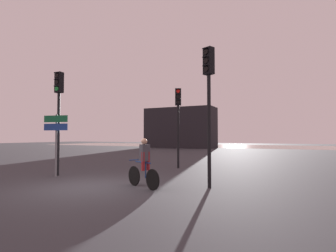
{
  "coord_description": "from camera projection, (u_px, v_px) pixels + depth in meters",
  "views": [
    {
      "loc": [
        6.1,
        -6.77,
        1.68
      ],
      "look_at": [
        0.5,
        5.0,
        2.2
      ],
      "focal_mm": 28.0,
      "sensor_mm": 36.0,
      "label": 1
    }
  ],
  "objects": [
    {
      "name": "cyclist",
      "position": [
        144.0,
        163.0,
        8.53
      ],
      "size": [
        1.57,
        0.78,
        1.62
      ],
      "rotation": [
        0.0,
        0.0,
        1.15
      ],
      "color": "black",
      "rests_on": "ground"
    },
    {
      "name": "ground_plane",
      "position": [
        90.0,
        187.0,
        8.66
      ],
      "size": [
        120.0,
        120.0,
        0.0
      ],
      "primitive_type": "plane",
      "color": "#333338"
    },
    {
      "name": "traffic_light_center",
      "position": [
        178.0,
        112.0,
        14.01
      ],
      "size": [
        0.39,
        0.41,
        4.25
      ],
      "rotation": [
        0.0,
        0.0,
        3.53
      ],
      "color": "black",
      "rests_on": "ground"
    },
    {
      "name": "traffic_light_near_right",
      "position": [
        209.0,
        90.0,
        8.65
      ],
      "size": [
        0.39,
        0.41,
        4.63
      ],
      "rotation": [
        0.0,
        0.0,
        2.7
      ],
      "color": "black",
      "rests_on": "ground"
    },
    {
      "name": "distant_building",
      "position": [
        180.0,
        128.0,
        39.0
      ],
      "size": [
        10.31,
        4.0,
        5.91
      ],
      "primitive_type": "cube",
      "color": "black",
      "rests_on": "ground"
    },
    {
      "name": "direction_sign_post",
      "position": [
        56.0,
        134.0,
        10.85
      ],
      "size": [
        1.08,
        0.26,
        2.6
      ],
      "rotation": [
        0.0,
        0.0,
        3.35
      ],
      "color": "slate",
      "rests_on": "ground"
    },
    {
      "name": "traffic_light_near_left",
      "position": [
        59.0,
        103.0,
        11.35
      ],
      "size": [
        0.32,
        0.34,
        4.48
      ],
      "rotation": [
        0.0,
        0.0,
        3.16
      ],
      "color": "black",
      "rests_on": "ground"
    },
    {
      "name": "water_strip",
      "position": [
        253.0,
        146.0,
        44.05
      ],
      "size": [
        80.0,
        16.0,
        0.01
      ],
      "primitive_type": "cube",
      "color": "#9E937F",
      "rests_on": "ground"
    }
  ]
}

